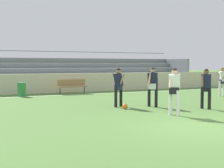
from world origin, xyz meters
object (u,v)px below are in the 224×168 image
Objects in this scene: bench_near_wall_gap at (72,85)px; player_white_trailing_run at (222,79)px; player_dark_challenging at (153,83)px; trash_bin at (22,90)px; player_dark_dropping_back at (206,85)px; soccer_ball at (125,106)px; player_dark_overlapping at (118,84)px; bleacher_stand at (22,73)px; player_white_pressing_high at (174,87)px.

bench_near_wall_gap is 8.93m from player_white_trailing_run.
player_dark_challenging is (1.24, -7.27, 0.46)m from bench_near_wall_gap.
player_dark_dropping_back is (5.93, -8.43, 0.58)m from trash_bin.
trash_bin is 3.61× the size of soccer_ball.
player_dark_overlapping is 1.01× the size of player_dark_dropping_back.
player_dark_dropping_back is (2.93, -2.10, -0.01)m from player_dark_overlapping.
bleacher_stand reaches higher than trash_bin.
trash_bin is 11.49m from player_white_trailing_run.
player_dark_overlapping is (2.30, -10.44, -0.26)m from bleacher_stand.
player_dark_challenging is at bearing -159.41° from player_white_trailing_run.
player_dark_overlapping is at bearing -167.24° from player_white_trailing_run.
player_dark_overlapping reaches higher than bench_near_wall_gap.
bench_near_wall_gap is at bearing 89.23° from player_dark_overlapping.
bleacher_stand is 13.59m from player_dark_dropping_back.
player_dark_overlapping is (3.00, -6.32, 0.59)m from trash_bin.
bench_near_wall_gap is 2.27× the size of trash_bin.
bleacher_stand is 13.14m from player_white_trailing_run.
bench_near_wall_gap is 9.21m from player_dark_dropping_back.
player_dark_challenging is at bearing -25.06° from player_dark_overlapping.
player_dark_challenging is at bearing -58.08° from trash_bin.
soccer_ball is (2.25, -11.15, -1.13)m from bleacher_stand.
trash_bin is at bearing 156.25° from player_white_trailing_run.
player_dark_challenging reaches higher than player_white_trailing_run.
bleacher_stand is 15.48× the size of player_white_pressing_high.
player_dark_challenging is 1.03× the size of player_dark_dropping_back.
player_dark_dropping_back is at bearing -67.34° from bleacher_stand.
trash_bin is at bearing 112.72° from soccer_ball.
player_white_pressing_high is (0.78, -2.91, 0.02)m from player_dark_overlapping.
player_white_trailing_run is at bearing -41.68° from bleacher_stand.
player_dark_dropping_back is at bearing -35.67° from player_dark_overlapping.
player_dark_overlapping is at bearing -64.63° from trash_bin.
player_dark_dropping_back is at bearing -140.25° from player_white_trailing_run.
player_dark_overlapping is 0.98× the size of player_dark_challenging.
player_dark_overlapping is 3.61m from player_dark_dropping_back.
player_dark_overlapping is (-0.09, -6.65, 0.44)m from bench_near_wall_gap.
player_dark_challenging reaches higher than player_dark_dropping_back.
trash_bin is 0.47× the size of player_white_pressing_high.
player_dark_overlapping is 3.01m from player_white_pressing_high.
trash_bin is (-3.09, -0.33, -0.15)m from bench_near_wall_gap.
trash_bin reaches higher than soccer_ball.
player_white_pressing_high is 2.30m from player_dark_dropping_back.
player_dark_challenging is 7.68× the size of soccer_ball.
player_dark_dropping_back is (-4.58, -3.81, -0.00)m from player_white_trailing_run.
player_white_trailing_run is (6.18, 2.32, -0.03)m from player_dark_challenging.
bleacher_stand is at bearing 80.41° from trash_bin.
bench_near_wall_gap is 6.66m from player_dark_overlapping.
bench_near_wall_gap is at bearing 99.67° from player_dark_challenging.
player_dark_dropping_back is at bearing -72.01° from bench_near_wall_gap.
player_white_pressing_high is 8.16m from player_white_trailing_run.
bleacher_stand is at bearing 112.66° from player_dark_dropping_back.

